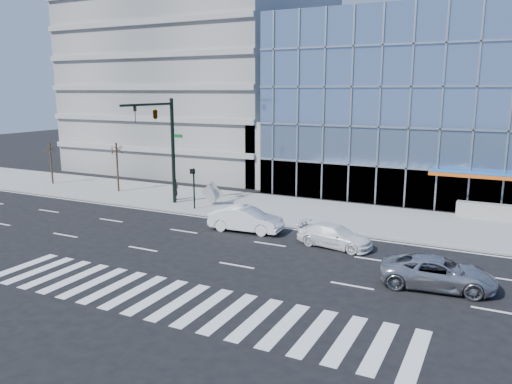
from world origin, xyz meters
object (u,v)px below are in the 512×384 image
white_sedan (246,219)px  pedestrian (176,189)px  ped_signal_post (193,182)px  traffic_signal (161,126)px  white_suv (335,236)px  street_tree_near (116,149)px  street_tree_far (50,148)px  tilted_panel (212,193)px  silver_suv (438,273)px

white_sedan → pedestrian: pedestrian is taller
ped_signal_post → traffic_signal: bearing=-171.5°
white_suv → pedestrian: (-14.96, 5.59, 0.37)m
traffic_signal → street_tree_near: (-7.00, 2.93, -2.39)m
street_tree_far → tilted_panel: street_tree_far is taller
pedestrian → tilted_panel: tilted_panel is taller
ped_signal_post → tilted_panel: size_ratio=2.31×
white_suv → street_tree_far: bearing=85.8°
silver_suv → street_tree_far: bearing=67.6°
white_sedan → white_suv: bearing=-100.0°
street_tree_near → white_suv: bearing=-16.3°
pedestrian → white_suv: bearing=-119.4°
traffic_signal → street_tree_near: size_ratio=1.89×
street_tree_near → white_suv: 22.61m
white_sedan → street_tree_far: bearing=72.0°
pedestrian → tilted_panel: size_ratio=1.31×
traffic_signal → pedestrian: (-0.47, 2.23, -5.17)m
tilted_panel → street_tree_far: bearing=170.5°
traffic_signal → tilted_panel: size_ratio=6.15×
white_suv → white_sedan: 6.03m
ped_signal_post → white_suv: 12.65m
white_sedan → tilted_panel: bearing=44.2°
traffic_signal → street_tree_far: traffic_signal is taller
white_sedan → silver_suv: bearing=-114.0°
tilted_panel → ped_signal_post: bearing=-114.3°
street_tree_far → traffic_signal: bearing=-11.1°
ped_signal_post → street_tree_far: bearing=171.7°
street_tree_near → street_tree_far: 8.01m
white_sedan → tilted_panel: 7.29m
traffic_signal → white_sedan: (8.49, -2.77, -5.39)m
street_tree_far → silver_suv: 36.97m
silver_suv → white_suv: (-6.00, 3.68, -0.06)m
traffic_signal → white_suv: traffic_signal is taller
silver_suv → white_suv: silver_suv is taller
street_tree_near → silver_suv: 29.41m
traffic_signal → street_tree_far: bearing=168.9°
traffic_signal → silver_suv: traffic_signal is taller
silver_suv → white_suv: size_ratio=1.15×
silver_suv → tilted_panel: size_ratio=3.86×
white_suv → ped_signal_post: bearing=80.6°
traffic_signal → white_sedan: 10.43m
street_tree_near → white_sedan: (15.49, -5.70, -3.01)m
white_sedan → pedestrian: bearing=56.4°
traffic_signal → tilted_panel: (3.03, 2.05, -5.10)m
ped_signal_post → street_tree_far: size_ratio=0.78×
white_sedan → tilted_panel: (-5.46, 4.82, 0.30)m
silver_suv → white_sedan: (-12.00, 4.27, 0.07)m
street_tree_near → tilted_panel: 10.43m
street_tree_near → pedestrian: street_tree_near is taller
street_tree_near → white_suv: size_ratio=0.97×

